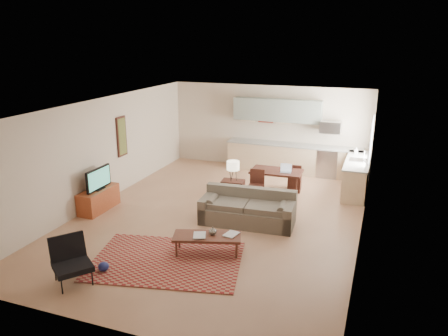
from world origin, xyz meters
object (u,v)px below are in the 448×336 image
at_px(armchair, 72,262).
at_px(dining_table, 276,183).
at_px(coffee_table, 207,244).
at_px(sofa, 247,208).
at_px(tv_credenza, 99,199).
at_px(console_table, 233,193).

height_order(armchair, dining_table, armchair).
relative_size(armchair, dining_table, 0.60).
xyz_separation_m(coffee_table, dining_table, (0.46, 3.83, 0.14)).
bearing_deg(sofa, tv_credenza, -176.45).
bearing_deg(console_table, tv_credenza, -159.37).
xyz_separation_m(tv_credenza, dining_table, (3.89, 2.62, 0.07)).
relative_size(armchair, console_table, 1.24).
height_order(coffee_table, dining_table, dining_table).
distance_m(coffee_table, tv_credenza, 3.64).
relative_size(coffee_table, console_table, 2.04).
xyz_separation_m(sofa, tv_credenza, (-3.74, -0.49, -0.12)).
bearing_deg(console_table, sofa, -60.34).
bearing_deg(tv_credenza, dining_table, 33.94).
distance_m(coffee_table, console_table, 2.73).
bearing_deg(coffee_table, sofa, 62.36).
bearing_deg(tv_credenza, sofa, 7.41).
bearing_deg(coffee_table, armchair, -152.00).
xyz_separation_m(sofa, dining_table, (0.15, 2.13, -0.04)).
bearing_deg(console_table, dining_table, 47.32).
bearing_deg(sofa, dining_table, 82.02).
relative_size(coffee_table, dining_table, 0.99).
relative_size(tv_credenza, dining_table, 0.87).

